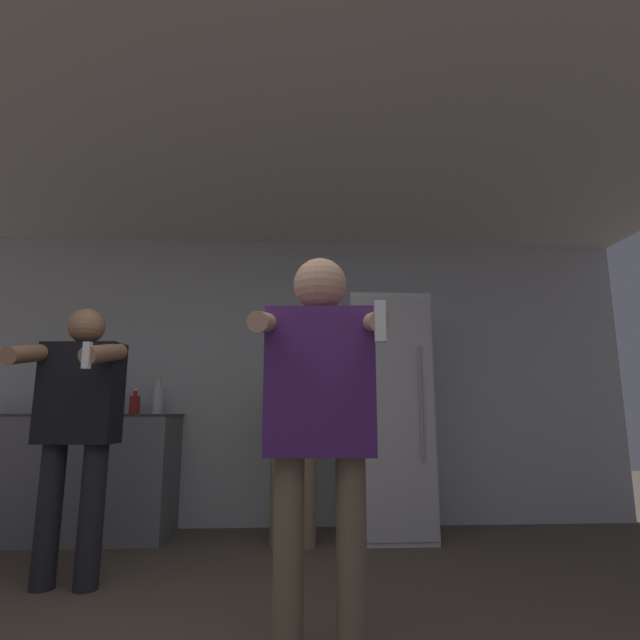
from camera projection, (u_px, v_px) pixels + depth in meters
name	position (u px, v px, depth m)	size (l,w,h in m)	color
wall_back	(245.00, 377.00, 4.49)	(7.00, 0.06, 2.55)	#B2B7BC
ceiling_slab	(228.00, 159.00, 3.23)	(7.00, 3.54, 0.05)	silver
refrigerator	(385.00, 414.00, 4.11)	(0.64, 0.76, 1.89)	silver
counter	(67.00, 475.00, 3.93)	(1.68, 0.66, 0.95)	slate
bottle_green_wine	(89.00, 401.00, 4.12)	(0.06, 0.06, 0.28)	black
bottle_clear_vodka	(135.00, 404.00, 4.14)	(0.09, 0.09, 0.21)	maroon
bottle_dark_rum	(158.00, 399.00, 4.16)	(0.09, 0.09, 0.32)	silver
bottle_brown_liquor	(56.00, 402.00, 4.11)	(0.07, 0.07, 0.26)	#563314
bottle_amber_bourbon	(106.00, 397.00, 4.14)	(0.08, 0.08, 0.35)	#563314
person_woman_foreground	(320.00, 409.00, 1.99)	(0.52, 0.53, 1.60)	#75664C
person_man_side	(78.00, 417.00, 2.89)	(0.56, 0.54, 1.58)	black
person_spectator_back	(294.00, 423.00, 3.75)	(0.42, 0.46, 1.58)	#75664C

